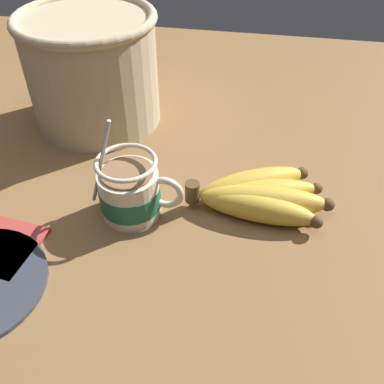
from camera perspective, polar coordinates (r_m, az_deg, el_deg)
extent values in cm
cube|color=brown|center=(61.06, -0.64, -3.57)|extent=(130.89, 130.89, 3.75)
cylinder|color=beige|center=(57.60, -8.29, -0.20)|extent=(8.02, 8.02, 6.87)
cylinder|color=#195638|center=(57.86, -8.25, -0.49)|extent=(8.22, 8.22, 3.04)
torus|color=beige|center=(55.86, -3.63, -0.09)|extent=(5.07, 0.90, 5.07)
cylinder|color=#846042|center=(55.33, -8.64, 2.53)|extent=(6.82, 6.82, 0.40)
torus|color=beige|center=(54.27, -8.82, 3.94)|extent=(8.02, 8.02, 0.60)
cylinder|color=#B2B2B7|center=(55.71, -12.06, 3.76)|extent=(4.41, 0.50, 13.27)
ellipsoid|color=#B2B2B7|center=(59.28, -9.40, -1.43)|extent=(3.00, 2.00, 0.80)
cylinder|color=#4C381E|center=(58.18, 0.05, 0.01)|extent=(2.00, 2.00, 3.00)
ellipsoid|color=gold|center=(57.55, 8.56, -2.36)|extent=(16.11, 5.58, 3.81)
sphere|color=#4C381E|center=(57.59, 16.28, -3.86)|extent=(1.72, 1.72, 1.72)
ellipsoid|color=gold|center=(58.80, 9.45, -1.12)|extent=(17.58, 5.58, 4.14)
sphere|color=#4C381E|center=(60.24, 17.65, -1.60)|extent=(1.86, 1.86, 1.86)
ellipsoid|color=gold|center=(60.28, 8.89, -0.07)|extent=(17.00, 8.17, 3.66)
sphere|color=#4C381E|center=(62.72, 16.29, 0.46)|extent=(1.65, 1.65, 1.65)
ellipsoid|color=gold|center=(61.31, 8.02, 1.10)|extent=(15.89, 10.90, 4.02)
sphere|color=#4C381E|center=(64.56, 14.46, 2.44)|extent=(1.81, 1.81, 1.81)
cylinder|color=tan|center=(76.02, -13.05, 15.27)|extent=(21.55, 21.55, 17.90)
torus|color=tan|center=(72.64, -14.19, 21.57)|extent=(22.62, 22.62, 1.51)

